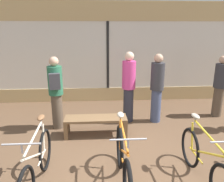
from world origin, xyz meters
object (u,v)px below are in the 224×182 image
(bicycle_right, at_px, (204,163))
(customer_mid_floor, at_px, (157,87))
(bicycle_left, at_px, (37,166))
(bicycle_center, at_px, (123,162))
(display_bench, at_px, (96,121))
(customer_by_window, at_px, (129,86))
(customer_near_bench, at_px, (220,85))
(customer_near_rack, at_px, (56,91))

(bicycle_right, distance_m, customer_mid_floor, 2.53)
(bicycle_left, bearing_deg, bicycle_right, -1.74)
(bicycle_center, xyz_separation_m, display_bench, (-0.43, 1.70, -0.05))
(bicycle_center, height_order, customer_by_window, customer_by_window)
(customer_near_bench, bearing_deg, customer_by_window, -175.57)
(bicycle_center, relative_size, bicycle_right, 1.03)
(bicycle_left, distance_m, customer_near_bench, 5.02)
(bicycle_center, xyz_separation_m, customer_near_bench, (2.94, 2.67, 0.48))
(customer_by_window, relative_size, customer_near_bench, 1.08)
(customer_near_rack, relative_size, customer_near_bench, 1.04)
(display_bench, relative_size, customer_mid_floor, 0.79)
(customer_near_rack, height_order, customer_near_bench, customer_near_rack)
(customer_by_window, xyz_separation_m, customer_mid_floor, (0.71, -0.07, -0.03))
(bicycle_left, xyz_separation_m, customer_by_window, (1.71, 2.46, 0.57))
(display_bench, relative_size, customer_near_bench, 0.83)
(customer_mid_floor, distance_m, customer_near_bench, 1.83)
(customer_by_window, height_order, customer_near_bench, customer_by_window)
(bicycle_left, relative_size, display_bench, 1.26)
(display_bench, bearing_deg, customer_near_rack, 153.98)
(bicycle_right, bearing_deg, customer_by_window, 107.95)
(bicycle_left, height_order, customer_near_rack, customer_near_rack)
(customer_near_bench, bearing_deg, display_bench, -164.03)
(display_bench, height_order, customer_near_bench, customer_near_bench)
(bicycle_right, bearing_deg, bicycle_left, 178.26)
(customer_near_rack, xyz_separation_m, customer_near_bench, (4.31, 0.51, -0.06))
(bicycle_center, height_order, display_bench, bicycle_center)
(bicycle_right, bearing_deg, customer_near_rack, 139.48)
(bicycle_right, distance_m, customer_near_rack, 3.47)
(bicycle_left, xyz_separation_m, customer_mid_floor, (2.42, 2.39, 0.55))
(customer_near_rack, bearing_deg, display_bench, -26.02)
(display_bench, bearing_deg, bicycle_right, -46.69)
(bicycle_right, bearing_deg, customer_near_bench, 58.05)
(customer_by_window, bearing_deg, customer_near_bench, 4.43)
(bicycle_right, relative_size, customer_by_window, 0.96)
(bicycle_left, height_order, customer_mid_floor, customer_mid_floor)
(bicycle_center, bearing_deg, customer_near_bench, 42.21)
(bicycle_left, xyz_separation_m, customer_near_rack, (-0.07, 2.15, 0.56))
(bicycle_right, height_order, customer_near_bench, customer_near_bench)
(customer_by_window, bearing_deg, bicycle_right, -72.05)
(bicycle_left, distance_m, bicycle_center, 1.29)
(bicycle_right, xyz_separation_m, customer_mid_floor, (-0.11, 2.47, 0.56))
(display_bench, height_order, customer_near_rack, customer_near_rack)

